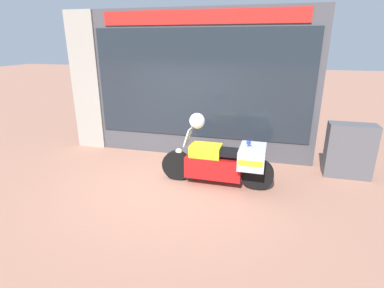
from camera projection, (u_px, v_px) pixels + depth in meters
ground_plane at (163, 184)px, 6.36m from camera, size 60.00×60.00×0.00m
shop_building at (173, 84)px, 7.69m from camera, size 6.40×0.55×3.63m
window_display at (200, 136)px, 7.99m from camera, size 5.15×0.30×1.96m
paramedic_motorcycle at (224, 162)px, 6.16m from camera, size 2.37×0.82×1.19m
utility_cabinet at (349, 151)px, 6.56m from camera, size 0.98×0.43×1.21m
white_helmet at (197, 121)px, 6.04m from camera, size 0.32×0.32×0.32m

